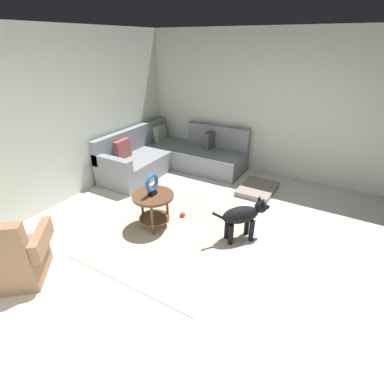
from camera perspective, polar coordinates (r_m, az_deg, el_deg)
name	(u,v)px	position (r m, az deg, el deg)	size (l,w,h in m)	color
ground_plane	(214,257)	(3.86, 4.52, -12.80)	(6.00, 6.00, 0.10)	silver
wall_back	(46,123)	(5.04, -27.25, 12.28)	(6.00, 0.12, 2.70)	silver
wall_right	(285,108)	(5.84, 18.26, 15.76)	(0.12, 6.00, 2.70)	silver
area_rug	(176,232)	(4.19, -3.26, -7.95)	(2.30, 1.90, 0.01)	#BCAD93
sectional_couch	(170,157)	(6.06, -4.38, 7.01)	(2.20, 2.25, 0.88)	gray
armchair	(11,258)	(3.83, -32.56, -11.16)	(0.98, 1.00, 0.88)	#936B4C
side_table	(153,202)	(4.12, -7.77, -2.03)	(0.60, 0.60, 0.54)	brown
torus_sculpture	(152,184)	(3.98, -8.04, 1.63)	(0.28, 0.08, 0.33)	black
dog_bed_mat	(257,189)	(5.39, 13.00, 0.64)	(0.80, 0.60, 0.09)	gray
dog	(243,216)	(3.91, 10.24, -4.77)	(0.66, 0.61, 0.63)	black
dog_toy_ball	(183,215)	(4.49, -1.90, -4.60)	(0.09, 0.09, 0.09)	red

